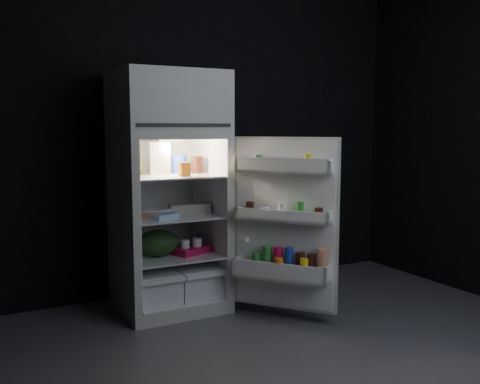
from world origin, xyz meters
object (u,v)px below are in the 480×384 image
refrigerator (167,184)px  yogurt_tray (192,250)px  fridge_door (285,227)px  egg_carton (189,208)px  milk_jug (160,158)px

refrigerator → yogurt_tray: bearing=-37.3°
refrigerator → fridge_door: refrigerator is taller
fridge_door → egg_carton: fridge_door is taller
refrigerator → fridge_door: 0.96m
refrigerator → egg_carton: refrigerator is taller
fridge_door → yogurt_tray: size_ratio=4.34×
egg_carton → yogurt_tray: bearing=-88.4°
milk_jug → egg_carton: milk_jug is taller
refrigerator → milk_jug: (-0.05, 0.00, 0.19)m
refrigerator → milk_jug: refrigerator is taller
yogurt_tray → egg_carton: bearing=62.4°
refrigerator → milk_jug: 0.20m
egg_carton → milk_jug: bearing=173.1°
refrigerator → yogurt_tray: refrigerator is taller
egg_carton → refrigerator: bearing=169.9°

